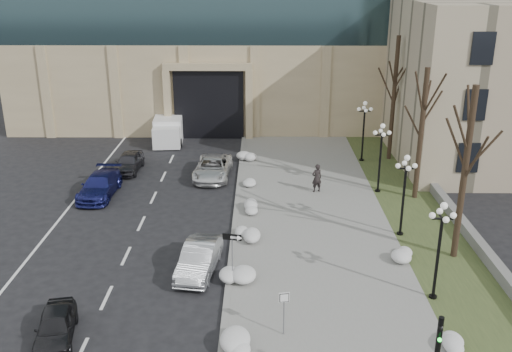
# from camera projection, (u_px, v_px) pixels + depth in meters

# --- Properties ---
(sidewalk) EXTENTS (9.00, 40.00, 0.12)m
(sidewalk) POSITION_uv_depth(u_px,v_px,m) (312.00, 223.00, 33.30)
(sidewalk) COLOR gray
(sidewalk) RESTS_ON ground
(curb) EXTENTS (0.30, 40.00, 0.14)m
(curb) POSITION_uv_depth(u_px,v_px,m) (235.00, 223.00, 33.33)
(curb) COLOR gray
(curb) RESTS_ON ground
(grass_strip) EXTENTS (4.00, 40.00, 0.10)m
(grass_strip) POSITION_uv_depth(u_px,v_px,m) (423.00, 224.00, 33.25)
(grass_strip) COLOR #364522
(grass_strip) RESTS_ON ground
(stone_wall) EXTENTS (0.50, 30.00, 0.70)m
(stone_wall) POSITION_uv_depth(u_px,v_px,m) (447.00, 206.00, 35.01)
(stone_wall) COLOR slate
(stone_wall) RESTS_ON ground
(car_a) EXTENTS (2.09, 3.79, 1.22)m
(car_a) POSITION_uv_depth(u_px,v_px,m) (56.00, 326.00, 22.81)
(car_a) COLOR black
(car_a) RESTS_ON ground
(car_b) EXTENTS (2.11, 4.58, 1.46)m
(car_b) POSITION_uv_depth(u_px,v_px,m) (199.00, 258.00, 27.89)
(car_b) COLOR #B2B5BA
(car_b) RESTS_ON ground
(car_c) EXTENTS (2.20, 5.08, 1.45)m
(car_c) POSITION_uv_depth(u_px,v_px,m) (100.00, 185.00, 37.22)
(car_c) COLOR navy
(car_c) RESTS_ON ground
(car_d) EXTENTS (2.70, 5.35, 1.45)m
(car_d) POSITION_uv_depth(u_px,v_px,m) (213.00, 168.00, 40.55)
(car_d) COLOR silver
(car_d) RESTS_ON ground
(car_e) EXTENTS (1.77, 4.17, 1.40)m
(car_e) POSITION_uv_depth(u_px,v_px,m) (129.00, 162.00, 41.78)
(car_e) COLOR #303035
(car_e) RESTS_ON ground
(pedestrian) EXTENTS (0.81, 0.67, 1.91)m
(pedestrian) POSITION_uv_depth(u_px,v_px,m) (317.00, 178.00, 37.54)
(pedestrian) COLOR black
(pedestrian) RESTS_ON sidewalk
(box_truck) EXTENTS (2.80, 6.82, 2.12)m
(box_truck) POSITION_uv_depth(u_px,v_px,m) (169.00, 128.00, 49.38)
(box_truck) COLOR white
(box_truck) RESTS_ON ground
(one_way_sign) EXTENTS (0.94, 0.37, 2.54)m
(one_way_sign) POSITION_uv_depth(u_px,v_px,m) (235.00, 243.00, 26.41)
(one_way_sign) COLOR slate
(one_way_sign) RESTS_ON ground
(keep_sign) EXTENTS (0.44, 0.11, 2.06)m
(keep_sign) POSITION_uv_depth(u_px,v_px,m) (284.00, 305.00, 22.64)
(keep_sign) COLOR slate
(keep_sign) RESTS_ON ground
(snow_clump_b) EXTENTS (1.10, 1.60, 0.36)m
(snow_clump_b) POSITION_uv_depth(u_px,v_px,m) (238.00, 349.00, 21.95)
(snow_clump_b) COLOR silver
(snow_clump_b) RESTS_ON sidewalk
(snow_clump_c) EXTENTS (1.10, 1.60, 0.36)m
(snow_clump_c) POSITION_uv_depth(u_px,v_px,m) (236.00, 276.00, 27.17)
(snow_clump_c) COLOR silver
(snow_clump_c) RESTS_ON sidewalk
(snow_clump_d) EXTENTS (1.10, 1.60, 0.36)m
(snow_clump_d) POSITION_uv_depth(u_px,v_px,m) (246.00, 234.00, 31.42)
(snow_clump_d) COLOR silver
(snow_clump_d) RESTS_ON sidewalk
(snow_clump_e) EXTENTS (1.10, 1.60, 0.36)m
(snow_clump_e) POSITION_uv_depth(u_px,v_px,m) (245.00, 209.00, 34.73)
(snow_clump_e) COLOR silver
(snow_clump_e) RESTS_ON sidewalk
(snow_clump_f) EXTENTS (1.10, 1.60, 0.36)m
(snow_clump_f) POSITION_uv_depth(u_px,v_px,m) (249.00, 183.00, 38.90)
(snow_clump_f) COLOR silver
(snow_clump_f) RESTS_ON sidewalk
(snow_clump_g) EXTENTS (1.10, 1.60, 0.36)m
(snow_clump_g) POSITION_uv_depth(u_px,v_px,m) (247.00, 159.00, 43.75)
(snow_clump_g) COLOR silver
(snow_clump_g) RESTS_ON sidewalk
(snow_clump_h) EXTENTS (1.10, 1.60, 0.36)m
(snow_clump_h) POSITION_uv_depth(u_px,v_px,m) (445.00, 339.00, 22.53)
(snow_clump_h) COLOR silver
(snow_clump_h) RESTS_ON sidewalk
(snow_clump_i) EXTENTS (1.10, 1.60, 0.36)m
(snow_clump_i) POSITION_uv_depth(u_px,v_px,m) (406.00, 257.00, 28.94)
(snow_clump_i) COLOR silver
(snow_clump_i) RESTS_ON sidewalk
(lamppost_a) EXTENTS (1.18, 1.18, 4.76)m
(lamppost_a) POSITION_uv_depth(u_px,v_px,m) (440.00, 238.00, 24.71)
(lamppost_a) COLOR black
(lamppost_a) RESTS_ON ground
(lamppost_b) EXTENTS (1.18, 1.18, 4.76)m
(lamppost_b) POSITION_uv_depth(u_px,v_px,m) (405.00, 185.00, 30.82)
(lamppost_b) COLOR black
(lamppost_b) RESTS_ON ground
(lamppost_c) EXTENTS (1.18, 1.18, 4.76)m
(lamppost_c) POSITION_uv_depth(u_px,v_px,m) (381.00, 149.00, 36.92)
(lamppost_c) COLOR black
(lamppost_c) RESTS_ON ground
(lamppost_d) EXTENTS (1.18, 1.18, 4.76)m
(lamppost_d) POSITION_uv_depth(u_px,v_px,m) (364.00, 123.00, 43.02)
(lamppost_d) COLOR black
(lamppost_d) RESTS_ON ground
(tree_near) EXTENTS (3.20, 3.20, 9.00)m
(tree_near) POSITION_uv_depth(u_px,v_px,m) (468.00, 150.00, 27.50)
(tree_near) COLOR black
(tree_near) RESTS_ON ground
(tree_mid) EXTENTS (3.20, 3.20, 8.50)m
(tree_mid) POSITION_uv_depth(u_px,v_px,m) (423.00, 116.00, 35.13)
(tree_mid) COLOR black
(tree_mid) RESTS_ON ground
(tree_far) EXTENTS (3.20, 3.20, 9.50)m
(tree_far) POSITION_uv_depth(u_px,v_px,m) (395.00, 81.00, 42.42)
(tree_far) COLOR black
(tree_far) RESTS_ON ground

